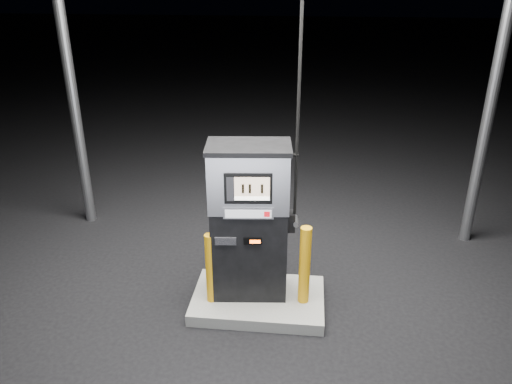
# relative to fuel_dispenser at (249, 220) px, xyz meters

# --- Properties ---
(ground) EXTENTS (80.00, 80.00, 0.00)m
(ground) POSITION_rel_fuel_dispenser_xyz_m (0.12, -0.09, -1.13)
(ground) COLOR black
(ground) RESTS_ON ground
(pump_island) EXTENTS (1.60, 1.00, 0.15)m
(pump_island) POSITION_rel_fuel_dispenser_xyz_m (0.12, -0.09, -1.06)
(pump_island) COLOR #63635F
(pump_island) RESTS_ON ground
(fuel_dispenser) EXTENTS (1.08, 0.65, 3.97)m
(fuel_dispenser) POSITION_rel_fuel_dispenser_xyz_m (0.00, 0.00, 0.00)
(fuel_dispenser) COLOR black
(fuel_dispenser) RESTS_ON pump_island
(bollard_left) EXTENTS (0.16, 0.16, 0.90)m
(bollard_left) POSITION_rel_fuel_dispenser_xyz_m (-0.43, -0.24, -0.53)
(bollard_left) COLOR orange
(bollard_left) RESTS_ON pump_island
(bollard_right) EXTENTS (0.14, 0.14, 1.00)m
(bollard_right) POSITION_rel_fuel_dispenser_xyz_m (0.67, -0.14, -0.48)
(bollard_right) COLOR orange
(bollard_right) RESTS_ON pump_island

